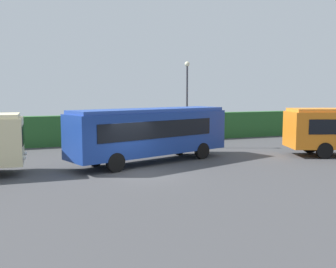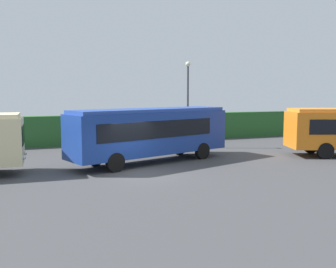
% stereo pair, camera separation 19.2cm
% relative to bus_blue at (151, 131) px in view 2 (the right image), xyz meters
% --- Properties ---
extents(ground_plane, '(81.54, 81.54, 0.00)m').
position_rel_bus_blue_xyz_m(ground_plane, '(-1.57, -2.82, -1.80)').
color(ground_plane, '#424244').
extents(bus_blue, '(10.12, 5.30, 3.12)m').
position_rel_bus_blue_xyz_m(bus_blue, '(0.00, 0.00, 0.00)').
color(bus_blue, navy).
rests_on(bus_blue, ground_plane).
extents(person_center, '(0.31, 0.46, 1.76)m').
position_rel_bus_blue_xyz_m(person_center, '(-2.14, 3.36, -0.87)').
color(person_center, black).
rests_on(person_center, ground_plane).
extents(hedge_row, '(52.77, 1.01, 2.28)m').
position_rel_bus_blue_xyz_m(hedge_row, '(-1.57, 9.06, -0.66)').
color(hedge_row, '#285D29').
rests_on(hedge_row, ground_plane).
extents(lamppost, '(0.36, 0.36, 6.24)m').
position_rel_bus_blue_xyz_m(lamppost, '(4.31, 4.58, 2.04)').
color(lamppost, '#38383D').
rests_on(lamppost, ground_plane).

